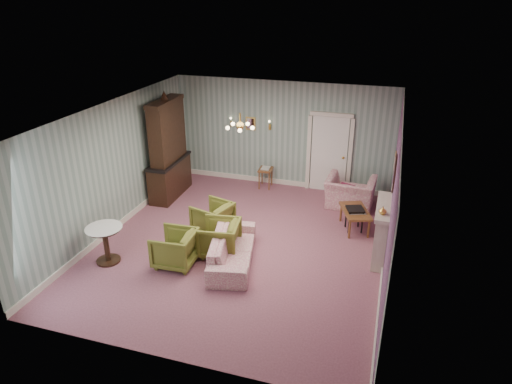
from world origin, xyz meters
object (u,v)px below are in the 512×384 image
(olive_chair_c, at_px, (213,216))
(wingback_chair, at_px, (351,188))
(olive_chair_b, at_px, (219,236))
(coffee_table, at_px, (354,219))
(sofa_chintz, at_px, (232,245))
(fireplace, at_px, (381,231))
(side_table_black, at_px, (354,219))
(pedestal_table, at_px, (106,244))
(dresser, at_px, (168,146))
(olive_chair_a, at_px, (175,247))

(olive_chair_c, height_order, wingback_chair, wingback_chair)
(olive_chair_b, distance_m, coffee_table, 3.20)
(sofa_chintz, bearing_deg, fireplace, -81.29)
(wingback_chair, distance_m, side_table_black, 1.29)
(olive_chair_b, height_order, pedestal_table, olive_chair_b)
(wingback_chair, height_order, dresser, dresser)
(olive_chair_b, height_order, coffee_table, olive_chair_b)
(sofa_chintz, bearing_deg, olive_chair_c, 26.38)
(wingback_chair, xyz_separation_m, side_table_black, (0.24, -1.24, -0.24))
(olive_chair_c, relative_size, wingback_chair, 0.66)
(wingback_chair, height_order, side_table_black, wingback_chair)
(fireplace, bearing_deg, side_table_black, 122.87)
(olive_chair_a, distance_m, dresser, 3.58)
(olive_chair_a, relative_size, pedestal_table, 1.01)
(olive_chair_a, xyz_separation_m, sofa_chintz, (1.06, 0.43, -0.01))
(fireplace, relative_size, pedestal_table, 1.77)
(wingback_chair, relative_size, coffee_table, 1.22)
(wingback_chair, xyz_separation_m, pedestal_table, (-4.38, -4.03, -0.12))
(olive_chair_c, xyz_separation_m, fireplace, (3.67, 0.04, 0.19))
(olive_chair_a, bearing_deg, side_table_black, 124.53)
(coffee_table, xyz_separation_m, pedestal_table, (-4.62, -2.85, 0.15))
(olive_chair_c, bearing_deg, coffee_table, 125.30)
(olive_chair_a, height_order, fireplace, fireplace)
(fireplace, relative_size, coffee_table, 1.45)
(sofa_chintz, relative_size, side_table_black, 3.56)
(sofa_chintz, height_order, pedestal_table, pedestal_table)
(coffee_table, bearing_deg, side_table_black, -93.45)
(olive_chair_a, distance_m, sofa_chintz, 1.14)
(pedestal_table, bearing_deg, coffee_table, 31.68)
(olive_chair_a, height_order, wingback_chair, wingback_chair)
(sofa_chintz, height_order, wingback_chair, wingback_chair)
(olive_chair_c, height_order, coffee_table, olive_chair_c)
(olive_chair_a, xyz_separation_m, olive_chair_b, (0.70, 0.64, 0.00))
(olive_chair_b, xyz_separation_m, side_table_black, (2.56, 1.83, -0.12))
(sofa_chintz, bearing_deg, wingback_chair, -43.37)
(olive_chair_b, relative_size, dresser, 0.30)
(olive_chair_c, bearing_deg, sofa_chintz, 55.18)
(olive_chair_c, bearing_deg, fireplace, 106.89)
(olive_chair_a, relative_size, wingback_chair, 0.68)
(wingback_chair, xyz_separation_m, fireplace, (0.85, -2.20, 0.06))
(side_table_black, xyz_separation_m, pedestal_table, (-4.62, -2.79, 0.11))
(fireplace, bearing_deg, olive_chair_b, -164.53)
(olive_chair_a, relative_size, dresser, 0.29)
(olive_chair_c, relative_size, sofa_chintz, 0.39)
(olive_chair_a, distance_m, pedestal_table, 1.39)
(coffee_table, bearing_deg, fireplace, -58.91)
(olive_chair_b, bearing_deg, coffee_table, 118.15)
(dresser, bearing_deg, olive_chair_a, -63.44)
(olive_chair_a, bearing_deg, wingback_chair, 138.21)
(wingback_chair, bearing_deg, coffee_table, 104.80)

